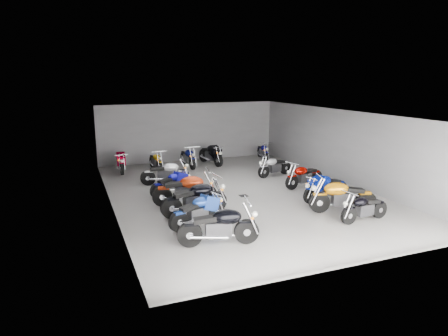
{
  "coord_description": "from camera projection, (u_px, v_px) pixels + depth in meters",
  "views": [
    {
      "loc": [
        -6.23,
        -14.34,
        4.58
      ],
      "look_at": [
        -0.51,
        0.33,
        1.0
      ],
      "focal_mm": 32.0,
      "sensor_mm": 36.0,
      "label": 1
    }
  ],
  "objects": [
    {
      "name": "ceiling",
      "position": [
        239.0,
        113.0,
        15.53
      ],
      "size": [
        10.0,
        14.0,
        0.04
      ],
      "primitive_type": "cube",
      "color": "black",
      "rests_on": "wall_back"
    },
    {
      "name": "motorcycle_back_a",
      "position": [
        120.0,
        161.0,
        19.74
      ],
      "size": [
        0.44,
        2.19,
        0.96
      ],
      "rotation": [
        0.0,
        0.0,
        3.11
      ],
      "color": "black",
      "rests_on": "ground"
    },
    {
      "name": "drain_grate",
      "position": [
        244.0,
        196.0,
        15.79
      ],
      "size": [
        0.32,
        0.32,
        0.01
      ],
      "primitive_type": "cube",
      "color": "black",
      "rests_on": "ground"
    },
    {
      "name": "motorcycle_back_c",
      "position": [
        188.0,
        157.0,
        20.8
      ],
      "size": [
        0.43,
        2.15,
        0.94
      ],
      "rotation": [
        0.0,
        0.0,
        3.17
      ],
      "color": "black",
      "rests_on": "ground"
    },
    {
      "name": "motorcycle_back_d",
      "position": [
        211.0,
        154.0,
        21.42
      ],
      "size": [
        0.63,
        2.27,
        1.0
      ],
      "rotation": [
        0.0,
        0.0,
        3.33
      ],
      "color": "black",
      "rests_on": "ground"
    },
    {
      "name": "motorcycle_left_e",
      "position": [
        172.0,
        184.0,
        15.83
      ],
      "size": [
        1.86,
        0.76,
        0.85
      ],
      "rotation": [
        0.0,
        0.0,
        -1.23
      ],
      "color": "black",
      "rests_on": "ground"
    },
    {
      "name": "motorcycle_right_d",
      "position": [
        304.0,
        176.0,
        16.95
      ],
      "size": [
        2.05,
        0.62,
        0.91
      ],
      "rotation": [
        0.0,
        0.0,
        1.8
      ],
      "color": "black",
      "rests_on": "ground"
    },
    {
      "name": "motorcycle_back_b",
      "position": [
        156.0,
        161.0,
        20.19
      ],
      "size": [
        0.42,
        1.93,
        0.85
      ],
      "rotation": [
        0.0,
        0.0,
        3.22
      ],
      "color": "black",
      "rests_on": "ground"
    },
    {
      "name": "motorcycle_right_f",
      "position": [
        274.0,
        166.0,
        18.87
      ],
      "size": [
        1.96,
        0.64,
        0.88
      ],
      "rotation": [
        0.0,
        0.0,
        1.83
      ],
      "color": "black",
      "rests_on": "ground"
    },
    {
      "name": "ground",
      "position": [
        239.0,
        193.0,
        16.25
      ],
      "size": [
        14.0,
        14.0,
        0.0
      ],
      "primitive_type": "plane",
      "color": "gray",
      "rests_on": "ground"
    },
    {
      "name": "wall_right",
      "position": [
        342.0,
        146.0,
        17.66
      ],
      "size": [
        0.1,
        14.0,
        3.2
      ],
      "primitive_type": "cube",
      "color": "gray",
      "rests_on": "ground"
    },
    {
      "name": "wall_back",
      "position": [
        189.0,
        132.0,
        22.25
      ],
      "size": [
        10.0,
        0.1,
        3.2
      ],
      "primitive_type": "cube",
      "color": "gray",
      "rests_on": "ground"
    },
    {
      "name": "wall_left",
      "position": [
        109.0,
        164.0,
        14.12
      ],
      "size": [
        0.1,
        14.0,
        3.2
      ],
      "primitive_type": "cube",
      "color": "gray",
      "rests_on": "ground"
    },
    {
      "name": "motorcycle_right_b",
      "position": [
        342.0,
        196.0,
        13.77
      ],
      "size": [
        2.31,
        0.87,
        1.04
      ],
      "rotation": [
        0.0,
        0.0,
        1.26
      ],
      "color": "black",
      "rests_on": "ground"
    },
    {
      "name": "motorcycle_right_a",
      "position": [
        364.0,
        208.0,
        12.91
      ],
      "size": [
        1.91,
        0.42,
        0.84
      ],
      "rotation": [
        0.0,
        0.0,
        1.66
      ],
      "color": "black",
      "rests_on": "ground"
    },
    {
      "name": "motorcycle_left_f",
      "position": [
        166.0,
        173.0,
        17.37
      ],
      "size": [
        2.14,
        0.59,
        0.95
      ],
      "rotation": [
        0.0,
        0.0,
        -1.76
      ],
      "color": "black",
      "rests_on": "ground"
    },
    {
      "name": "motorcycle_back_f",
      "position": [
        263.0,
        151.0,
        22.79
      ],
      "size": [
        0.54,
        1.91,
        0.85
      ],
      "rotation": [
        0.0,
        0.0,
        2.94
      ],
      "color": "black",
      "rests_on": "ground"
    },
    {
      "name": "motorcycle_left_a",
      "position": [
        219.0,
        226.0,
        11.05
      ],
      "size": [
        2.27,
        0.7,
        1.01
      ],
      "rotation": [
        0.0,
        0.0,
        -1.8
      ],
      "color": "black",
      "rests_on": "ground"
    },
    {
      "name": "motorcycle_left_b",
      "position": [
        198.0,
        211.0,
        12.48
      ],
      "size": [
        2.01,
        0.74,
        0.91
      ],
      "rotation": [
        0.0,
        0.0,
        -1.27
      ],
      "color": "black",
      "rests_on": "ground"
    },
    {
      "name": "motorcycle_left_d",
      "position": [
        186.0,
        190.0,
        14.56
      ],
      "size": [
        2.36,
        0.65,
        1.05
      ],
      "rotation": [
        0.0,
        0.0,
        -1.76
      ],
      "color": "black",
      "rests_on": "ground"
    },
    {
      "name": "motorcycle_left_c",
      "position": [
        195.0,
        199.0,
        13.5
      ],
      "size": [
        2.37,
        0.5,
        1.04
      ],
      "rotation": [
        0.0,
        0.0,
        -1.51
      ],
      "color": "black",
      "rests_on": "ground"
    },
    {
      "name": "motorcycle_right_c",
      "position": [
        325.0,
        188.0,
        15.04
      ],
      "size": [
        2.15,
        0.56,
        0.95
      ],
      "rotation": [
        0.0,
        0.0,
        1.74
      ],
      "color": "black",
      "rests_on": "ground"
    }
  ]
}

